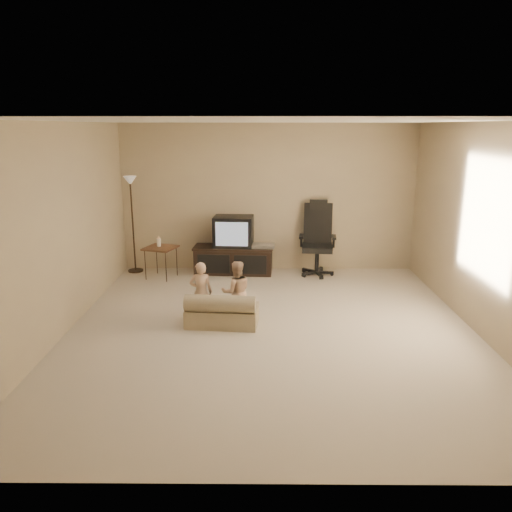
# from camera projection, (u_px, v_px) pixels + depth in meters

# --- Properties ---
(floor) EXTENTS (5.50, 5.50, 0.00)m
(floor) POSITION_uv_depth(u_px,v_px,m) (271.00, 330.00, 6.17)
(floor) COLOR #BEAB97
(floor) RESTS_ON ground
(room_shell) EXTENTS (5.50, 5.50, 5.50)m
(room_shell) POSITION_uv_depth(u_px,v_px,m) (272.00, 208.00, 5.79)
(room_shell) COLOR white
(room_shell) RESTS_ON floor
(tv_stand) EXTENTS (1.39, 0.60, 0.98)m
(tv_stand) POSITION_uv_depth(u_px,v_px,m) (234.00, 250.00, 8.49)
(tv_stand) COLOR black
(tv_stand) RESTS_ON floor
(office_chair) EXTENTS (0.63, 0.67, 1.25)m
(office_chair) POSITION_uv_depth(u_px,v_px,m) (317.00, 248.00, 8.40)
(office_chair) COLOR black
(office_chair) RESTS_ON floor
(side_table) EXTENTS (0.59, 0.59, 0.71)m
(side_table) POSITION_uv_depth(u_px,v_px,m) (160.00, 248.00, 8.18)
(side_table) COLOR brown
(side_table) RESTS_ON floor
(floor_lamp) EXTENTS (0.26, 0.26, 1.64)m
(floor_lamp) POSITION_uv_depth(u_px,v_px,m) (131.00, 203.00, 8.36)
(floor_lamp) COLOR #2E2114
(floor_lamp) RESTS_ON floor
(child_sofa) EXTENTS (0.93, 0.58, 0.44)m
(child_sofa) POSITION_uv_depth(u_px,v_px,m) (222.00, 312.00, 6.27)
(child_sofa) COLOR tan
(child_sofa) RESTS_ON floor
(toddler_left) EXTENTS (0.29, 0.22, 0.80)m
(toddler_left) POSITION_uv_depth(u_px,v_px,m) (201.00, 292.00, 6.34)
(toddler_left) COLOR tan
(toddler_left) RESTS_ON floor
(toddler_right) EXTENTS (0.43, 0.29, 0.80)m
(toddler_right) POSITION_uv_depth(u_px,v_px,m) (236.00, 292.00, 6.35)
(toddler_right) COLOR tan
(toddler_right) RESTS_ON floor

